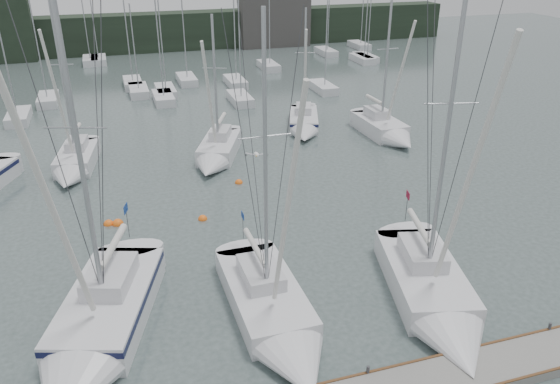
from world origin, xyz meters
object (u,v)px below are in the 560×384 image
at_px(sailboat_mid_d, 304,125).
at_px(sailboat_mid_b, 74,166).
at_px(sailboat_near_left, 95,335).
at_px(buoy_b, 239,183).
at_px(sailboat_mid_c, 216,155).
at_px(buoy_a, 203,219).
at_px(buoy_c, 109,224).
at_px(sailboat_mid_e, 388,132).
at_px(sailboat_near_center, 279,325).
at_px(sailboat_near_right, 437,305).
at_px(buoy_d, 118,224).

bearing_deg(sailboat_mid_d, sailboat_mid_b, -149.58).
xyz_separation_m(sailboat_near_left, buoy_b, (9.01, 13.70, -0.64)).
bearing_deg(sailboat_mid_c, sailboat_mid_d, 51.56).
xyz_separation_m(sailboat_mid_b, sailboat_mid_c, (9.59, -0.94, 0.02)).
bearing_deg(buoy_a, buoy_c, 169.10).
relative_size(sailboat_mid_e, buoy_c, 20.77).
distance_m(sailboat_near_center, sailboat_mid_e, 25.01).
xyz_separation_m(sailboat_near_center, sailboat_near_right, (6.77, -0.85, 0.07)).
height_order(sailboat_near_left, sailboat_mid_b, sailboat_near_left).
relative_size(sailboat_mid_c, buoy_d, 17.16).
relative_size(sailboat_mid_d, buoy_d, 16.56).
xyz_separation_m(sailboat_near_right, buoy_c, (-13.10, 12.60, -0.57)).
distance_m(sailboat_near_center, sailboat_mid_c, 19.12).
bearing_deg(buoy_b, sailboat_near_right, -73.21).
height_order(sailboat_near_center, sailboat_mid_c, sailboat_near_center).
bearing_deg(sailboat_mid_d, sailboat_near_center, -93.10).
distance_m(sailboat_near_right, buoy_c, 18.19).
xyz_separation_m(sailboat_mid_d, buoy_d, (-15.40, -12.05, -0.52)).
height_order(sailboat_near_left, buoy_d, sailboat_near_left).
relative_size(sailboat_near_right, buoy_c, 27.28).
xyz_separation_m(buoy_b, buoy_d, (-7.80, -3.44, 0.00)).
distance_m(sailboat_near_right, sailboat_mid_e, 22.35).
bearing_deg(sailboat_near_left, sailboat_near_center, 7.17).
bearing_deg(buoy_b, sailboat_near_left, -123.35).
height_order(sailboat_near_center, sailboat_mid_b, sailboat_near_center).
relative_size(sailboat_mid_e, buoy_d, 18.22).
distance_m(sailboat_mid_d, buoy_c, 19.88).
relative_size(sailboat_near_left, buoy_d, 23.22).
bearing_deg(sailboat_mid_e, buoy_c, -161.33).
distance_m(sailboat_near_center, sailboat_mid_b, 21.68).
relative_size(sailboat_near_right, sailboat_mid_e, 1.31).
distance_m(sailboat_mid_b, buoy_d, 8.79).
bearing_deg(sailboat_mid_c, sailboat_near_left, -92.54).
xyz_separation_m(sailboat_near_center, buoy_d, (-5.83, 11.61, -0.50)).
distance_m(sailboat_mid_b, buoy_a, 11.70).
bearing_deg(sailboat_mid_e, buoy_a, -152.95).
xyz_separation_m(sailboat_near_right, sailboat_mid_e, (8.47, 20.68, 0.01)).
xyz_separation_m(buoy_a, buoy_d, (-4.64, 0.85, 0.00)).
xyz_separation_m(sailboat_mid_c, buoy_b, (0.69, -4.03, -0.56)).
height_order(sailboat_mid_c, sailboat_mid_d, sailboat_mid_c).
bearing_deg(sailboat_near_right, sailboat_mid_b, 140.05).
relative_size(sailboat_near_left, buoy_b, 28.75).
xyz_separation_m(sailboat_near_right, buoy_b, (-4.80, 15.91, -0.57)).
xyz_separation_m(sailboat_mid_e, buoy_d, (-21.07, -8.21, -0.59)).
bearing_deg(buoy_b, buoy_c, -158.31).
height_order(buoy_a, buoy_d, buoy_d).
relative_size(sailboat_mid_d, sailboat_mid_e, 0.91).
bearing_deg(sailboat_mid_c, sailboat_mid_e, 25.67).
height_order(sailboat_near_left, sailboat_near_center, sailboat_near_left).
relative_size(sailboat_near_center, buoy_c, 24.69).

